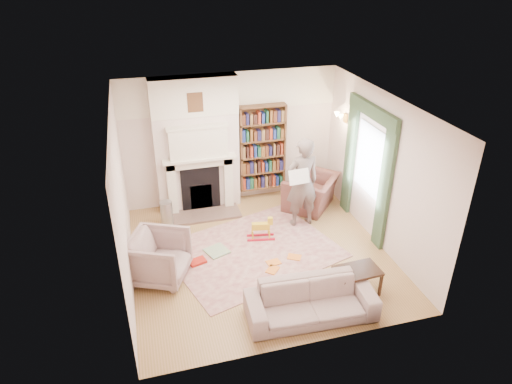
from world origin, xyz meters
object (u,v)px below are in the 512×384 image
object	(u,v)px
paraffin_heater	(167,214)
rocking_horse	(261,228)
armchair_left	(159,257)
armchair_reading	(311,192)
coffee_table	(356,281)
bookcase	(262,148)
man_reading	(302,183)
sofa	(311,301)

from	to	relation	value
paraffin_heater	rocking_horse	world-z (taller)	paraffin_heater
armchair_left	armchair_reading	bearing A→B (deg)	-39.67
armchair_left	coffee_table	distance (m)	3.24
bookcase	coffee_table	xyz separation A→B (m)	(0.55, -3.54, -0.95)
armchair_left	man_reading	distance (m)	3.08
bookcase	sofa	size ratio (longest dim) A/B	0.96
rocking_horse	coffee_table	bearing A→B (deg)	-50.72
armchair_left	rocking_horse	bearing A→B (deg)	-46.21
armchair_left	coffee_table	world-z (taller)	armchair_left
man_reading	rocking_horse	world-z (taller)	man_reading
armchair_reading	coffee_table	distance (m)	2.85
bookcase	man_reading	xyz separation A→B (m)	(0.43, -1.32, -0.25)
sofa	paraffin_heater	world-z (taller)	sofa
bookcase	man_reading	world-z (taller)	bookcase
sofa	man_reading	distance (m)	2.73
armchair_reading	sofa	size ratio (longest dim) A/B	0.57
paraffin_heater	man_reading	bearing A→B (deg)	-13.17
bookcase	armchair_reading	xyz separation A→B (m)	(0.88, -0.72, -0.82)
sofa	coffee_table	bearing A→B (deg)	22.24
paraffin_heater	rocking_horse	size ratio (longest dim) A/B	1.04
armchair_reading	armchair_left	distance (m)	3.69
bookcase	paraffin_heater	distance (m)	2.45
coffee_table	paraffin_heater	distance (m)	3.93
bookcase	coffee_table	bearing A→B (deg)	-81.10
man_reading	rocking_horse	bearing A→B (deg)	14.61
armchair_reading	rocking_horse	size ratio (longest dim) A/B	2.07
bookcase	rocking_horse	xyz separation A→B (m)	(-0.50, -1.65, -0.94)
armchair_reading	paraffin_heater	size ratio (longest dim) A/B	1.98
bookcase	rocking_horse	distance (m)	1.96
man_reading	coffee_table	distance (m)	2.33
coffee_table	armchair_reading	bearing A→B (deg)	80.64
armchair_left	paraffin_heater	size ratio (longest dim) A/B	1.64
man_reading	sofa	bearing A→B (deg)	68.07
man_reading	paraffin_heater	distance (m)	2.74
bookcase	armchair_left	bearing A→B (deg)	-136.30
man_reading	paraffin_heater	world-z (taller)	man_reading
bookcase	armchair_left	size ratio (longest dim) A/B	2.05
bookcase	paraffin_heater	xyz separation A→B (m)	(-2.17, -0.71, -0.90)
coffee_table	man_reading	bearing A→B (deg)	90.43
sofa	man_reading	world-z (taller)	man_reading
rocking_horse	armchair_left	bearing A→B (deg)	-150.38
armchair_reading	paraffin_heater	xyz separation A→B (m)	(-3.05, 0.01, -0.08)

